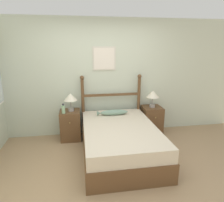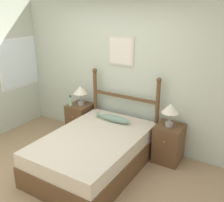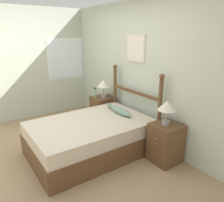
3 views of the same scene
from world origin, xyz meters
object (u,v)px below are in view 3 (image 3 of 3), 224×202
Objects in this scene: nightstand_left at (103,110)px; fish_pillow at (120,111)px; nightstand_right at (165,143)px; table_lamp_right at (167,107)px; table_lamp_left at (103,84)px; bottle at (95,92)px; bed at (91,137)px.

nightstand_left is 0.97× the size of fish_pillow.
fish_pillow is at bearing -168.01° from nightstand_right.
nightstand_left is at bearing 180.00° from nightstand_right.
fish_pillow is (-0.92, -0.18, -0.30)m from table_lamp_right.
table_lamp_left reaches higher than nightstand_left.
nightstand_right is (1.83, 0.00, 0.00)m from nightstand_left.
nightstand_right is 1.00m from fish_pillow.
bottle reaches higher than fish_pillow.
table_lamp_left is (-0.89, 0.83, 0.64)m from bed.
fish_pillow is at bearing 91.64° from bed.
table_lamp_right is 0.58× the size of fish_pillow.
nightstand_left is at bearing 46.00° from bottle.
nightstand_left is at bearing -167.06° from table_lamp_left.
nightstand_left is 0.60m from table_lamp_left.
table_lamp_left is 1.79m from table_lamp_right.
nightstand_right is 1.90m from table_lamp_left.
bed is at bearing -34.24° from bottle.
bottle is at bearing -138.99° from table_lamp_left.
nightstand_right is at bearing 11.99° from fish_pillow.
table_lamp_right is (1.79, -0.03, 0.00)m from table_lamp_left.
bed is 1.37m from table_lamp_right.
table_lamp_left is (0.03, 0.01, 0.60)m from nightstand_left.
table_lamp_left reaches higher than bed.
table_lamp_right reaches higher than bottle.
table_lamp_left reaches higher than bottle.
table_lamp_left is 1.00× the size of table_lamp_right.
table_lamp_right is at bearing 41.80° from bed.
nightstand_left is 1.92m from table_lamp_right.
table_lamp_right is (1.82, -0.02, 0.60)m from nightstand_left.
fish_pillow is (1.02, -0.08, -0.11)m from bottle.
table_lamp_right is (0.90, 0.81, 0.64)m from bed.
nightstand_right is at bearing 0.00° from nightstand_left.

